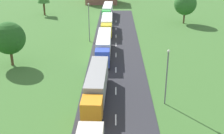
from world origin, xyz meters
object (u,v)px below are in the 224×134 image
at_px(tree_birch, 9,38).
at_px(truck_second, 96,85).
at_px(truck_third, 104,45).
at_px(tree_pine, 185,4).
at_px(lamppost_second, 167,74).
at_px(truck_fifth, 108,10).
at_px(truck_fourth, 107,24).
at_px(lamppost_third, 89,21).

bearing_deg(tree_birch, truck_second, -38.40).
distance_m(truck_third, tree_pine, 33.55).
relative_size(truck_second, lamppost_second, 1.87).
bearing_deg(truck_second, truck_fifth, 89.84).
bearing_deg(tree_birch, truck_fourth, 52.80).
bearing_deg(lamppost_second, tree_birch, 151.49).
relative_size(truck_fifth, tree_birch, 1.83).
xyz_separation_m(lamppost_third, tree_birch, (-12.54, -14.06, 0.25)).
relative_size(truck_third, lamppost_second, 1.88).
relative_size(truck_fifth, lamppost_third, 1.68).
xyz_separation_m(truck_third, truck_fifth, (-0.18, 33.19, -0.16)).
distance_m(truck_fifth, tree_birch, 41.23).
height_order(truck_third, lamppost_third, lamppost_third).
bearing_deg(truck_fifth, truck_third, -89.69).
distance_m(lamppost_second, tree_pine, 46.04).
relative_size(truck_second, truck_fourth, 1.10).
bearing_deg(tree_pine, truck_third, -128.45).
height_order(truck_third, truck_fifth, truck_third).
bearing_deg(tree_birch, lamppost_third, 48.26).
relative_size(truck_fourth, tree_birch, 1.67).
height_order(truck_fourth, lamppost_second, lamppost_second).
bearing_deg(truck_third, lamppost_third, 110.78).
bearing_deg(truck_second, truck_fourth, 89.26).
xyz_separation_m(truck_second, truck_third, (0.32, 17.23, 0.02)).
xyz_separation_m(truck_second, truck_fifth, (0.15, 50.42, -0.13)).
bearing_deg(truck_fifth, lamppost_second, -80.02).
xyz_separation_m(lamppost_third, tree_pine, (24.31, 16.85, 0.57)).
height_order(lamppost_third, tree_birch, lamppost_third).
distance_m(truck_fifth, lamppost_third, 24.25).
xyz_separation_m(truck_second, tree_birch, (-15.75, 12.49, 2.76)).
bearing_deg(truck_fourth, lamppost_second, -75.89).
bearing_deg(truck_third, truck_fifth, 90.31).
relative_size(lamppost_second, tree_pine, 0.93).
bearing_deg(lamppost_third, truck_fourth, 63.37).
bearing_deg(lamppost_second, truck_fourth, 104.11).
relative_size(tree_birch, tree_pine, 0.94).
height_order(truck_third, lamppost_second, lamppost_second).
relative_size(truck_second, truck_fifth, 1.00).
bearing_deg(tree_birch, tree_pine, 39.99).
bearing_deg(lamppost_third, lamppost_second, -65.79).
distance_m(truck_fourth, truck_fifth, 16.60).
bearing_deg(tree_birch, truck_third, 16.44).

